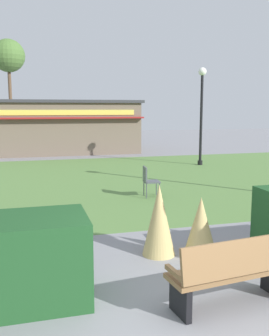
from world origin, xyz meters
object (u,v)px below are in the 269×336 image
object	(u,v)px
cafe_chair_east	(149,179)
tree_left_bg	(8,57)
parked_car_center_slot	(97,133)
lamppost_far	(202,105)
food_kiosk	(58,126)
park_bench	(234,271)
parked_car_west_slot	(28,134)

from	to	relation	value
cafe_chair_east	tree_left_bg	xyz separation A→B (m)	(-4.66, 25.23, 6.43)
parked_car_center_slot	lamppost_far	bearing A→B (deg)	-81.41
food_kiosk	parked_car_center_slot	xyz separation A→B (m)	(3.58, 7.27, -0.87)
cafe_chair_east	parked_car_center_slot	xyz separation A→B (m)	(2.01, 20.08, 0.12)
lamppost_far	tree_left_bg	world-z (taller)	tree_left_bg
park_bench	cafe_chair_east	xyz separation A→B (m)	(0.84, 6.24, 0.05)
park_bench	cafe_chair_east	bearing A→B (deg)	82.31
food_kiosk	cafe_chair_east	size ratio (longest dim) A/B	10.28
parked_car_center_slot	parked_car_west_slot	bearing A→B (deg)	179.95
lamppost_far	parked_car_west_slot	distance (m)	16.55
lamppost_far	food_kiosk	world-z (taller)	lamppost_far
park_bench	parked_car_west_slot	xyz separation A→B (m)	(-2.49, 26.32, 0.16)
food_kiosk	parked_car_center_slot	bearing A→B (deg)	63.80
lamppost_far	food_kiosk	size ratio (longest dim) A/B	0.47
lamppost_far	parked_car_west_slot	xyz separation A→B (m)	(-7.55, 14.58, -2.08)
parked_car_west_slot	parked_car_center_slot	bearing A→B (deg)	-0.05
cafe_chair_east	tree_left_bg	size ratio (longest dim) A/B	0.11
lamppost_far	tree_left_bg	xyz separation A→B (m)	(-8.87, 19.72, 4.24)
food_kiosk	tree_left_bg	distance (m)	13.90
park_bench	parked_car_center_slot	world-z (taller)	parked_car_center_slot
food_kiosk	tree_left_bg	xyz separation A→B (m)	(-3.09, 12.41, 5.45)
cafe_chair_east	parked_car_center_slot	bearing A→B (deg)	84.28
lamppost_far	parked_car_center_slot	distance (m)	14.88
cafe_chair_east	tree_left_bg	distance (m)	26.45
park_bench	parked_car_west_slot	size ratio (longest dim) A/B	0.41
food_kiosk	parked_car_west_slot	xyz separation A→B (m)	(-1.77, 7.27, -0.87)
cafe_chair_east	food_kiosk	bearing A→B (deg)	96.95
lamppost_far	tree_left_bg	bearing A→B (deg)	114.22
lamppost_far	cafe_chair_east	bearing A→B (deg)	-127.41
lamppost_far	park_bench	bearing A→B (deg)	-113.29
park_bench	food_kiosk	world-z (taller)	food_kiosk
tree_left_bg	park_bench	bearing A→B (deg)	-83.09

